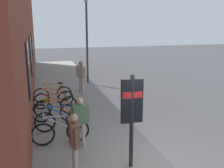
# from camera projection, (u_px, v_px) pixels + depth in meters

# --- Properties ---
(ground) EXTENTS (60.00, 60.00, 0.00)m
(ground) POSITION_uv_depth(u_px,v_px,m) (127.00, 99.00, 12.91)
(ground) COLOR #38383A
(sidewalk_pavement) EXTENTS (24.00, 3.50, 0.12)m
(sidewalk_pavement) POSITION_uv_depth(u_px,v_px,m) (68.00, 92.00, 14.03)
(sidewalk_pavement) COLOR gray
(sidewalk_pavement) RESTS_ON ground
(station_facade) EXTENTS (22.00, 0.65, 7.26)m
(station_facade) POSITION_uv_depth(u_px,v_px,m) (24.00, 26.00, 13.60)
(station_facade) COLOR brown
(station_facade) RESTS_ON ground
(bicycle_mid_rack) EXTENTS (0.48, 1.77, 0.97)m
(bicycle_mid_rack) POSITION_uv_depth(u_px,v_px,m) (61.00, 132.00, 7.79)
(bicycle_mid_rack) COLOR black
(bicycle_mid_rack) RESTS_ON sidewalk_pavement
(bicycle_beside_lamp) EXTENTS (0.48, 1.77, 0.97)m
(bicycle_beside_lamp) POSITION_uv_depth(u_px,v_px,m) (61.00, 120.00, 8.72)
(bicycle_beside_lamp) COLOR black
(bicycle_beside_lamp) RESTS_ON sidewalk_pavement
(bicycle_under_window) EXTENTS (0.58, 1.74, 0.97)m
(bicycle_under_window) POSITION_uv_depth(u_px,v_px,m) (55.00, 112.00, 9.50)
(bicycle_under_window) COLOR black
(bicycle_under_window) RESTS_ON sidewalk_pavement
(bicycle_leaning_wall) EXTENTS (0.60, 1.73, 0.97)m
(bicycle_leaning_wall) POSITION_uv_depth(u_px,v_px,m) (56.00, 106.00, 10.25)
(bicycle_leaning_wall) COLOR black
(bicycle_leaning_wall) RESTS_ON sidewalk_pavement
(bicycle_far_end) EXTENTS (0.48, 1.76, 0.97)m
(bicycle_far_end) POSITION_uv_depth(u_px,v_px,m) (54.00, 99.00, 11.17)
(bicycle_far_end) COLOR black
(bicycle_far_end) RESTS_ON sidewalk_pavement
(bicycle_end_of_row) EXTENTS (0.48, 1.77, 0.97)m
(bicycle_end_of_row) POSITION_uv_depth(u_px,v_px,m) (53.00, 94.00, 11.98)
(bicycle_end_of_row) COLOR black
(bicycle_end_of_row) RESTS_ON sidewalk_pavement
(transit_info_sign) EXTENTS (0.10, 0.55, 2.40)m
(transit_info_sign) POSITION_uv_depth(u_px,v_px,m) (132.00, 107.00, 6.26)
(transit_info_sign) COLOR black
(transit_info_sign) RESTS_ON sidewalk_pavement
(pedestrian_near_bus) EXTENTS (0.26, 0.58, 1.52)m
(pedestrian_near_bus) POSITION_uv_depth(u_px,v_px,m) (80.00, 117.00, 7.47)
(pedestrian_near_bus) COLOR #B2A599
(pedestrian_near_bus) RESTS_ON sidewalk_pavement
(pedestrian_crossing_street) EXTENTS (0.53, 0.50, 1.69)m
(pedestrian_crossing_street) POSITION_uv_depth(u_px,v_px,m) (81.00, 73.00, 13.61)
(pedestrian_crossing_street) COLOR #B2A599
(pedestrian_crossing_street) RESTS_ON sidewalk_pavement
(pedestrian_by_facade) EXTENTS (0.58, 0.22, 1.52)m
(pedestrian_by_facade) POSITION_uv_depth(u_px,v_px,m) (74.00, 138.00, 6.13)
(pedestrian_by_facade) COLOR #B2A599
(pedestrian_by_facade) RESTS_ON sidewalk_pavement
(street_lamp) EXTENTS (0.28, 0.28, 5.12)m
(street_lamp) POSITION_uv_depth(u_px,v_px,m) (87.00, 33.00, 15.38)
(street_lamp) COLOR #333338
(street_lamp) RESTS_ON sidewalk_pavement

